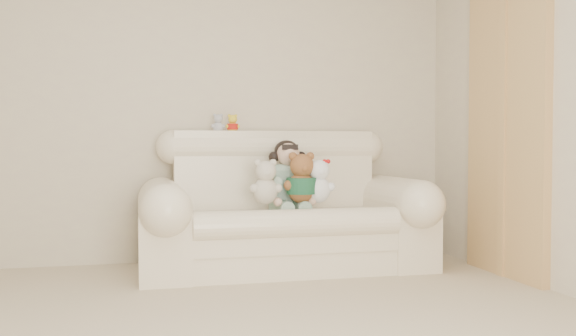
{
  "coord_description": "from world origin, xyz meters",
  "views": [
    {
      "loc": [
        -0.28,
        -2.4,
        0.9
      ],
      "look_at": [
        0.78,
        1.9,
        0.75
      ],
      "focal_mm": 38.41,
      "sensor_mm": 36.0,
      "label": 1
    }
  ],
  "objects_px": {
    "white_cat": "(319,176)",
    "cream_teddy": "(265,177)",
    "sofa": "(285,199)",
    "brown_teddy": "(301,173)",
    "seated_child": "(288,175)"
  },
  "relations": [
    {
      "from": "white_cat",
      "to": "cream_teddy",
      "type": "relative_size",
      "value": 1.01
    },
    {
      "from": "sofa",
      "to": "brown_teddy",
      "type": "relative_size",
      "value": 4.89
    },
    {
      "from": "sofa",
      "to": "brown_teddy",
      "type": "bearing_deg",
      "value": -50.53
    },
    {
      "from": "seated_child",
      "to": "cream_teddy",
      "type": "bearing_deg",
      "value": -144.19
    },
    {
      "from": "white_cat",
      "to": "cream_teddy",
      "type": "bearing_deg",
      "value": 163.35
    },
    {
      "from": "seated_child",
      "to": "white_cat",
      "type": "distance_m",
      "value": 0.27
    },
    {
      "from": "cream_teddy",
      "to": "seated_child",
      "type": "bearing_deg",
      "value": 23.77
    },
    {
      "from": "sofa",
      "to": "cream_teddy",
      "type": "xyz_separation_m",
      "value": [
        -0.17,
        -0.14,
        0.17
      ]
    },
    {
      "from": "seated_child",
      "to": "cream_teddy",
      "type": "relative_size",
      "value": 1.46
    },
    {
      "from": "sofa",
      "to": "brown_teddy",
      "type": "xyz_separation_m",
      "value": [
        0.1,
        -0.12,
        0.2
      ]
    },
    {
      "from": "seated_child",
      "to": "brown_teddy",
      "type": "xyz_separation_m",
      "value": [
        0.05,
        -0.2,
        0.02
      ]
    },
    {
      "from": "white_cat",
      "to": "brown_teddy",
      "type": "bearing_deg",
      "value": 159.91
    },
    {
      "from": "brown_teddy",
      "to": "cream_teddy",
      "type": "relative_size",
      "value": 1.16
    },
    {
      "from": "brown_teddy",
      "to": "seated_child",
      "type": "bearing_deg",
      "value": 89.38
    },
    {
      "from": "sofa",
      "to": "white_cat",
      "type": "relative_size",
      "value": 5.6
    }
  ]
}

